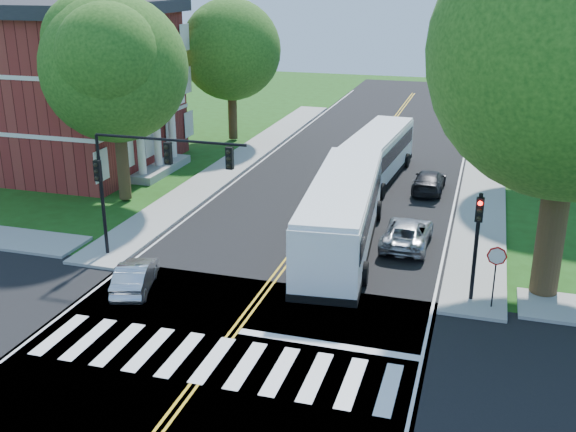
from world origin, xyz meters
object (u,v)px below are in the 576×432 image
at_px(bus_follow, 375,156).
at_px(signal_ne, 477,233).
at_px(hatchback, 135,276).
at_px(suv, 407,233).
at_px(signal_nw, 146,169).
at_px(bus_lead, 342,213).
at_px(dark_sedan, 429,181).

bearing_deg(bus_follow, signal_ne, 116.54).
distance_m(hatchback, suv, 13.00).
bearing_deg(signal_nw, signal_ne, 0.05).
distance_m(bus_lead, suv, 3.39).
relative_size(bus_lead, hatchback, 3.58).
distance_m(bus_lead, dark_sedan, 10.84).
bearing_deg(bus_lead, hatchback, 38.63).
relative_size(hatchback, dark_sedan, 0.85).
bearing_deg(suv, hatchback, 39.68).
bearing_deg(suv, signal_nw, 27.16).
bearing_deg(suv, signal_ne, 122.02).
relative_size(signal_nw, hatchback, 1.94).
bearing_deg(suv, bus_follow, -71.16).
bearing_deg(signal_ne, suv, 121.09).
xyz_separation_m(bus_lead, suv, (2.97, 1.20, -1.13)).
distance_m(signal_nw, bus_lead, 9.27).
relative_size(signal_nw, signal_ne, 1.62).
xyz_separation_m(bus_follow, hatchback, (-6.76, -18.58, -1.00)).
height_order(signal_nw, signal_ne, signal_nw).
bearing_deg(hatchback, suv, -157.80).
relative_size(bus_follow, dark_sedan, 2.74).
bearing_deg(bus_lead, signal_nw, 22.33).
bearing_deg(signal_ne, signal_nw, -179.95).
height_order(signal_ne, dark_sedan, signal_ne).
bearing_deg(bus_lead, signal_ne, 140.80).
height_order(signal_nw, hatchback, signal_nw).
distance_m(signal_nw, bus_follow, 17.68).
relative_size(signal_ne, suv, 0.95).
xyz_separation_m(signal_nw, dark_sedan, (11.00, 14.46, -3.73)).
relative_size(bus_lead, bus_follow, 1.11).
bearing_deg(signal_ne, bus_follow, 112.67).
bearing_deg(signal_ne, bus_lead, 146.23).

